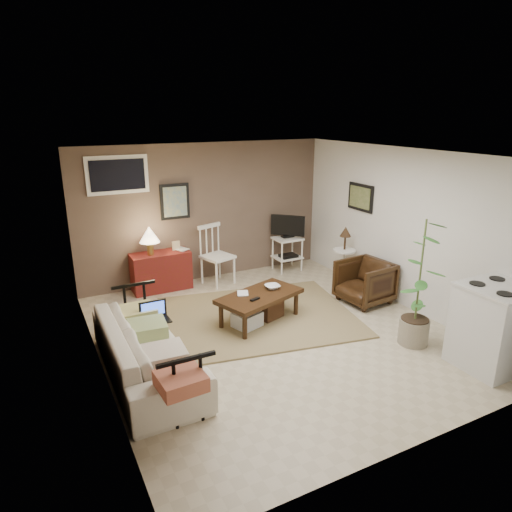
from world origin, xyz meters
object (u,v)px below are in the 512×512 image
coffee_table (259,306)px  spindle_chair (217,257)px  armchair (365,280)px  sofa (146,341)px  tv_stand (288,242)px  stove (494,327)px  potted_plant (420,279)px  side_table (345,249)px  red_console (160,268)px

coffee_table → spindle_chair: spindle_chair is taller
armchair → spindle_chair: bearing=-142.1°
sofa → tv_stand: bearing=-54.3°
coffee_table → sofa: 1.87m
sofa → stove: (3.66, -1.67, 0.08)m
potted_plant → stove: potted_plant is taller
coffee_table → armchair: (1.81, -0.11, 0.11)m
coffee_table → potted_plant: size_ratio=0.80×
stove → tv_stand: bearing=95.3°
stove → sofa: bearing=155.5°
side_table → armchair: side_table is taller
spindle_chair → stove: (1.83, -4.00, 0.02)m
sofa → spindle_chair: spindle_chair is taller
tv_stand → armchair: tv_stand is taller
red_console → tv_stand: red_console is taller
armchair → side_table: bearing=159.6°
spindle_chair → armchair: spindle_chair is taller
sofa → armchair: bearing=-82.2°
sofa → potted_plant: (3.27, -0.86, 0.48)m
armchair → stove: size_ratio=0.73×
sofa → potted_plant: size_ratio=1.28×
coffee_table → tv_stand: size_ratio=1.28×
sofa → spindle_chair: (1.84, 2.33, 0.06)m
spindle_chair → stove: spindle_chair is taller
red_console → tv_stand: 2.43m
stove → coffee_table: bearing=129.9°
spindle_chair → tv_stand: tv_stand is taller
red_console → spindle_chair: bearing=-9.8°
sofa → armchair: (3.58, 0.49, -0.05)m
side_table → armchair: 0.89m
sofa → side_table: size_ratio=2.12×
armchair → potted_plant: bearing=-18.5°
sofa → tv_stand: size_ratio=2.04×
tv_stand → potted_plant: size_ratio=0.63×
tv_stand → armchair: 1.90m
coffee_table → armchair: bearing=-3.4°
potted_plant → stove: size_ratio=1.66×
tv_stand → stove: 4.05m
spindle_chair → potted_plant: potted_plant is taller
red_console → spindle_chair: 0.99m
coffee_table → red_console: 2.10m
tv_stand → sofa: bearing=-144.3°
spindle_chair → side_table: size_ratio=1.01×
sofa → stove: size_ratio=2.13×
spindle_chair → potted_plant: 3.52m
red_console → tv_stand: (2.42, -0.14, 0.17)m
tv_stand → potted_plant: bearing=-90.4°
tv_stand → side_table: (0.51, -1.05, 0.07)m
spindle_chair → tv_stand: bearing=1.2°
coffee_table → potted_plant: bearing=-44.3°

